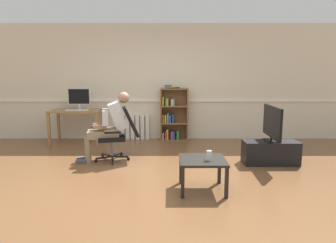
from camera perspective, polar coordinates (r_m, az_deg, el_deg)
name	(u,v)px	position (r m, az deg, el deg)	size (l,w,h in m)	color
ground_plane	(158,174)	(4.67, -1.91, -10.18)	(18.00, 18.00, 0.00)	brown
back_wall	(162,83)	(7.06, -1.17, 7.53)	(12.00, 0.13, 2.70)	beige
computer_desk	(78,115)	(6.93, -17.03, 1.24)	(1.12, 0.65, 0.76)	#9E7547
imac_monitor	(80,97)	(6.95, -16.57, 4.51)	(0.50, 0.14, 0.48)	silver
keyboard	(77,110)	(6.77, -17.20, 2.12)	(0.43, 0.12, 0.02)	white
computer_mouse	(88,110)	(6.72, -15.24, 2.21)	(0.06, 0.10, 0.03)	white
bookshelf	(174,116)	(6.91, 1.13, 1.15)	(0.65, 0.29, 1.30)	brown
radiator	(136,127)	(7.10, -6.15, -1.12)	(0.69, 0.08, 0.58)	white
office_chair	(121,131)	(5.40, -8.98, -1.89)	(0.81, 0.64, 0.97)	black
person_seated	(110,125)	(5.37, -11.08, -0.57)	(0.97, 0.49, 1.23)	#937F60
tv_stand	(272,153)	(5.45, 19.38, -5.68)	(0.93, 0.37, 0.40)	black
tv_screen	(273,123)	(5.34, 19.69, -0.27)	(0.21, 0.92, 0.61)	black
coffee_table	(204,163)	(3.99, 6.88, -8.05)	(0.61, 0.58, 0.43)	black
drinking_glass	(210,156)	(3.90, 8.18, -6.52)	(0.07, 0.07, 0.13)	silver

